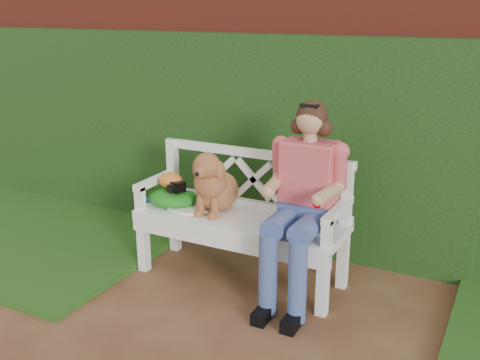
% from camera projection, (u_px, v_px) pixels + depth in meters
% --- Properties ---
extents(brick_wall, '(10.00, 0.30, 2.20)m').
position_uv_depth(brick_wall, '(333.00, 113.00, 4.40)').
color(brick_wall, maroon).
rests_on(brick_wall, ground).
extents(ivy_hedge, '(10.00, 0.18, 1.70)m').
position_uv_depth(ivy_hedge, '(323.00, 150.00, 4.29)').
color(ivy_hedge, '#2C561E').
rests_on(ivy_hedge, ground).
extents(grass_left, '(2.60, 2.00, 0.05)m').
position_uv_depth(grass_left, '(29.00, 229.00, 4.93)').
color(grass_left, '#1F5412').
rests_on(grass_left, ground).
extents(garden_bench, '(1.60, 0.66, 0.48)m').
position_uv_depth(garden_bench, '(240.00, 248.00, 4.03)').
color(garden_bench, white).
rests_on(garden_bench, ground).
extents(seated_woman, '(0.59, 0.76, 1.28)m').
position_uv_depth(seated_woman, '(305.00, 207.00, 3.68)').
color(seated_woman, '#DE4C68').
rests_on(seated_woman, ground).
extents(dog, '(0.33, 0.43, 0.47)m').
position_uv_depth(dog, '(215.00, 180.00, 3.99)').
color(dog, olive).
rests_on(dog, garden_bench).
extents(tennis_racket, '(0.70, 0.35, 0.03)m').
position_uv_depth(tennis_racket, '(186.00, 207.00, 4.11)').
color(tennis_racket, white).
rests_on(tennis_racket, garden_bench).
extents(green_bag, '(0.40, 0.32, 0.13)m').
position_uv_depth(green_bag, '(172.00, 198.00, 4.15)').
color(green_bag, '#158A2D').
rests_on(green_bag, garden_bench).
extents(camera_item, '(0.14, 0.12, 0.08)m').
position_uv_depth(camera_item, '(177.00, 186.00, 4.08)').
color(camera_item, black).
rests_on(camera_item, green_bag).
extents(baseball_glove, '(0.22, 0.19, 0.12)m').
position_uv_depth(baseball_glove, '(171.00, 181.00, 4.14)').
color(baseball_glove, orange).
rests_on(baseball_glove, green_bag).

